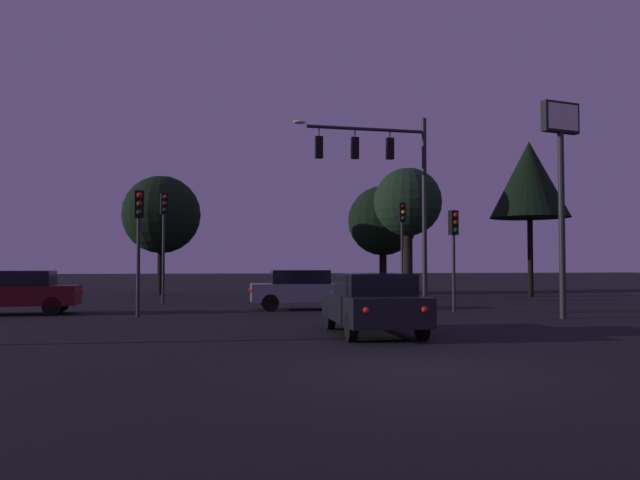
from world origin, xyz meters
name	(u,v)px	position (x,y,z in m)	size (l,w,h in m)	color
ground_plane	(272,296)	(0.00, 24.50, 0.00)	(168.00, 168.00, 0.00)	black
traffic_signal_mast_arm	(387,174)	(3.94, 15.49, 5.53)	(5.78, 0.60, 7.97)	#232326
traffic_light_corner_left	(454,239)	(5.48, 12.02, 2.66)	(0.35, 0.38, 3.72)	#232326
traffic_light_corner_right	(164,226)	(-5.32, 18.23, 3.40)	(0.36, 0.38, 4.83)	#232326
traffic_light_median	(402,232)	(5.61, 18.72, 3.28)	(0.33, 0.37, 4.65)	#232326
traffic_light_far_side	(139,227)	(-5.66, 11.46, 2.96)	(0.34, 0.38, 4.17)	#232326
car_nearside_lane	(373,302)	(0.64, 5.34, 0.80)	(1.94, 4.30, 1.52)	black
car_crossing_left	(303,289)	(0.18, 14.12, 0.79)	(4.18, 1.93, 1.52)	gray
car_crossing_right	(13,291)	(-10.08, 13.59, 0.80)	(4.52, 2.00, 1.52)	#4C0F0F
store_sign_illuminated	(561,160)	(7.81, 8.69, 5.13)	(1.42, 0.56, 7.00)	#232326
tree_behind_sign	(161,215)	(-6.07, 27.06, 4.56)	(4.43, 4.43, 6.79)	black
tree_left_far	(383,221)	(7.38, 28.37, 4.45)	(4.38, 4.38, 6.66)	black
tree_center_horizon	(529,180)	(13.57, 21.37, 6.27)	(4.20, 4.20, 8.36)	black
tree_right_cluster	(408,203)	(7.03, 22.24, 5.01)	(3.62, 3.62, 6.88)	black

